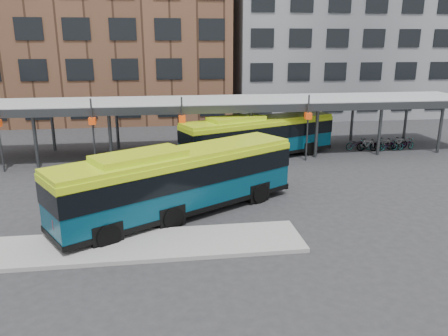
% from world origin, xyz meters
% --- Properties ---
extents(ground, '(120.00, 120.00, 0.00)m').
position_xyz_m(ground, '(0.00, 0.00, 0.00)').
color(ground, '#28282B').
rests_on(ground, ground).
extents(boarding_island, '(14.00, 3.00, 0.18)m').
position_xyz_m(boarding_island, '(-5.50, -3.00, 0.09)').
color(boarding_island, gray).
rests_on(boarding_island, ground).
extents(canopy, '(40.00, 6.53, 4.80)m').
position_xyz_m(canopy, '(-0.06, 12.87, 3.91)').
color(canopy, '#999B9E').
rests_on(canopy, ground).
extents(building_brick, '(26.00, 14.00, 22.00)m').
position_xyz_m(building_brick, '(-10.00, 32.00, 11.00)').
color(building_brick, brown).
rests_on(building_brick, ground).
extents(building_grey, '(24.00, 14.00, 20.00)m').
position_xyz_m(building_grey, '(16.00, 32.00, 10.00)').
color(building_grey, slate).
rests_on(building_grey, ground).
extents(bus_front, '(12.39, 8.84, 3.53)m').
position_xyz_m(bus_front, '(-3.64, 0.49, 1.84)').
color(bus_front, '#07394E').
rests_on(bus_front, ground).
extents(bus_rear, '(12.11, 6.91, 3.32)m').
position_xyz_m(bus_rear, '(2.65, 10.78, 1.73)').
color(bus_rear, '#07394E').
rests_on(bus_rear, ground).
extents(pedestrian, '(0.51, 0.68, 1.66)m').
position_xyz_m(pedestrian, '(-8.76, -2.73, 1.02)').
color(pedestrian, black).
rests_on(pedestrian, boarding_island).
extents(bike_rack, '(5.85, 1.46, 1.01)m').
position_xyz_m(bike_rack, '(13.08, 12.04, 0.47)').
color(bike_rack, slate).
rests_on(bike_rack, ground).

